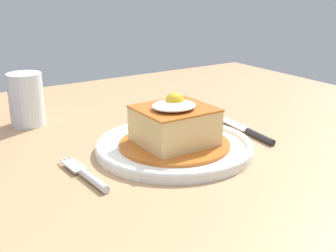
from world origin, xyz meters
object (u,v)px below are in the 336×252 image
at_px(main_plate, 174,146).
at_px(drinking_glass, 27,103).
at_px(knife, 252,133).
at_px(fork, 87,176).

height_order(main_plate, drinking_glass, drinking_glass).
bearing_deg(knife, fork, -178.42).
bearing_deg(fork, drinking_glass, 88.90).
xyz_separation_m(fork, knife, (0.34, 0.01, -0.00)).
bearing_deg(knife, main_plate, 175.15).
distance_m(main_plate, knife, 0.17).
xyz_separation_m(knife, drinking_glass, (-0.33, 0.30, 0.04)).
relative_size(main_plate, drinking_glass, 2.55).
xyz_separation_m(main_plate, drinking_glass, (-0.16, 0.28, 0.04)).
distance_m(main_plate, fork, 0.17).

